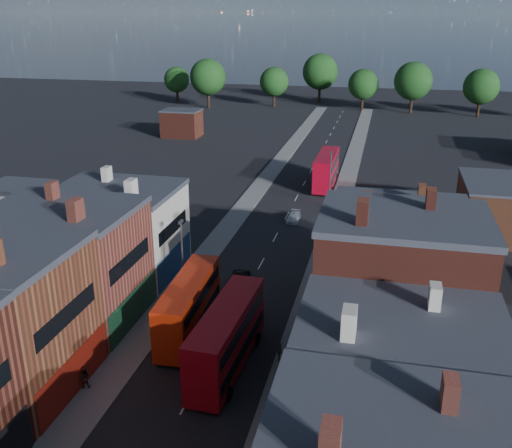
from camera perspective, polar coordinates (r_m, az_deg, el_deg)
The scene contains 11 objects.
pavement_west at distance 72.57m, azimuth -2.79°, elevation -0.29°, with size 3.00×200.00×0.12m, color gray.
pavement_east at distance 70.35m, azimuth 7.46°, elevation -1.13°, with size 3.00×200.00×0.12m, color gray.
lamp_post_2 at distance 52.83m, azimuth -7.36°, elevation -3.16°, with size 0.25×0.70×8.12m.
lamp_post_3 at distance 78.46m, azimuth 7.43°, elevation 4.72°, with size 0.25×0.70×8.12m.
bus_0 at distance 48.61m, azimuth -6.75°, elevation -8.08°, with size 3.16×11.27×4.83m.
bus_1 at distance 43.85m, azimuth -2.93°, elevation -11.17°, with size 3.37×11.82×5.05m.
bus_2 at distance 89.76m, azimuth 7.03°, elevation 5.47°, with size 3.12×11.98×5.17m.
car_2 at distance 57.59m, azimuth -1.78°, elevation -5.48°, with size 1.78×3.86×1.07m, color black.
car_3 at distance 74.69m, azimuth 3.77°, elevation 0.69°, with size 1.52×3.73×1.08m, color white.
ped_1 at distance 44.33m, azimuth -16.80°, elevation -14.47°, with size 0.82×0.45×1.68m, color #3D1918.
ped_3 at distance 45.48m, azimuth 2.37°, elevation -12.61°, with size 0.91×0.42×1.56m, color #625C54.
Camera 1 is at (12.17, -15.29, 25.65)m, focal length 40.00 mm.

